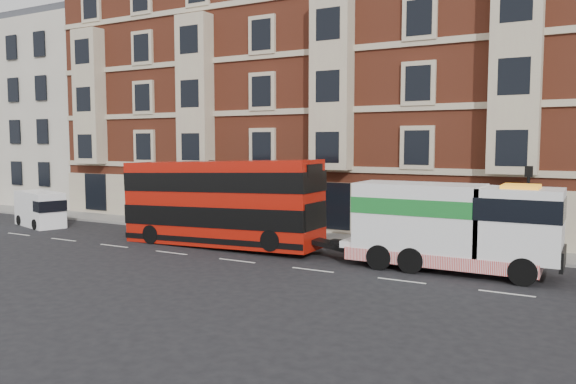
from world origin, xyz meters
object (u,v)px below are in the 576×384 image
object	(u,v)px
double_decker_bus	(220,202)
pedestrian	(188,214)
box_van	(40,209)
tow_truck	(448,225)

from	to	relation	value
double_decker_bus	pedestrian	bearing A→B (deg)	144.05
box_van	pedestrian	distance (m)	10.29
double_decker_bus	tow_truck	xyz separation A→B (m)	(12.06, -0.00, -0.43)
double_decker_bus	tow_truck	size ratio (longest dim) A/B	1.25
double_decker_bus	box_van	distance (m)	15.03
box_van	pedestrian	world-z (taller)	box_van
double_decker_bus	pedestrian	world-z (taller)	double_decker_bus
box_van	tow_truck	bearing A→B (deg)	16.44
double_decker_bus	pedestrian	size ratio (longest dim) A/B	6.62
double_decker_bus	tow_truck	bearing A→B (deg)	-0.00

